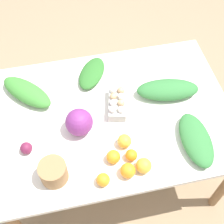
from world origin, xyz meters
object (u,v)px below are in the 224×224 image
Objects in this scene: cabbage_purple at (79,122)px; greens_bunch_dandelion at (92,73)px; orange_0 at (127,171)px; orange_1 at (144,166)px; beet_root at (26,148)px; orange_5 at (131,155)px; orange_4 at (124,141)px; greens_bunch_kale at (27,92)px; orange_2 at (103,180)px; orange_3 at (113,157)px; greens_bunch_scallion at (168,90)px; greens_bunch_beet_tops at (196,140)px; egg_carton at (117,103)px; paper_bag at (53,172)px.

cabbage_purple is 0.56× the size of greens_bunch_dandelion.
orange_1 is at bearing -173.95° from orange_0.
greens_bunch_dandelion is (-0.14, -0.38, -0.05)m from cabbage_purple.
beet_root is 1.01× the size of orange_5.
orange_5 is at bearing 101.00° from orange_4.
greens_bunch_dandelion is at bearing -109.62° from cabbage_purple.
greens_bunch_dandelion is at bearing -77.76° from orange_1.
cabbage_purple is 0.41m from greens_bunch_kale.
greens_bunch_kale is 0.38m from beet_root.
orange_2 is 0.93× the size of orange_3.
orange_1 is 0.18m from orange_4.
greens_bunch_dandelion is at bearing -95.53° from orange_2.
orange_5 is (-0.04, -0.09, -0.01)m from orange_0.
orange_0 is 0.11m from orange_3.
orange_2 is (0.07, 0.73, 0.01)m from greens_bunch_dandelion.
greens_bunch_scallion is at bearing -121.32° from orange_1.
orange_4 is (0.39, -0.07, -0.00)m from greens_bunch_beet_tops.
egg_carton reaches higher than orange_1.
orange_4 is (-0.09, 0.53, 0.01)m from greens_bunch_dandelion.
greens_bunch_scallion is 0.56m from orange_3.
greens_bunch_kale is 0.75m from orange_5.
orange_2 is 0.25m from orange_4.
paper_bag is at bearing -9.66° from orange_0.
greens_bunch_scallion reaches higher than orange_0.
paper_bag is 1.74× the size of orange_1.
orange_3 is (-0.45, 0.15, 0.00)m from beet_root.
orange_1 reaches higher than orange_0.
greens_bunch_scallion is 1.36× the size of greens_bunch_dandelion.
greens_bunch_scallion is 0.53m from orange_1.
greens_bunch_kale is 4.66× the size of orange_4.
cabbage_purple is 2.07× the size of orange_3.
cabbage_purple is 2.38× the size of orange_5.
orange_5 is at bearing 135.58° from cabbage_purple.
greens_bunch_kale is 4.49× the size of orange_0.
orange_5 is at bearing 175.07° from orange_3.
beet_root is at bearing 85.93° from greens_bunch_kale.
egg_carton is at bearing -42.26° from greens_bunch_beet_tops.
orange_3 is at bearing -124.44° from orange_2.
beet_root and orange_5 have the same top height.
cabbage_purple is 0.27m from orange_3.
beet_root is at bearing -35.60° from orange_2.
greens_bunch_beet_tops is 0.77m from greens_bunch_dandelion.
greens_bunch_scallion is (-0.56, -0.14, -0.03)m from cabbage_purple.
greens_bunch_kale reaches higher than orange_1.
orange_3 is (0.42, 0.37, -0.01)m from greens_bunch_scallion.
greens_bunch_kale is at bearing -61.93° from orange_2.
orange_2 reaches higher than beet_root.
greens_bunch_scallion is at bearing -135.92° from orange_2.
orange_4 is at bearing 172.20° from beet_root.
orange_1 is at bearing 149.61° from orange_3.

